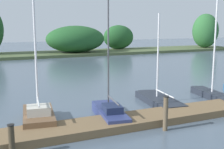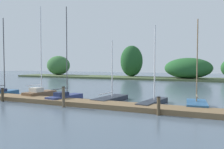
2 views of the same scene
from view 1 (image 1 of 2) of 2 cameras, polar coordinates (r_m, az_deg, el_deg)
The scene contains 8 objects.
dock_pier at distance 14.02m, azimuth 8.19°, elevation -8.36°, with size 27.72×1.80×0.35m.
far_shore at distance 44.33m, azimuth -13.37°, elevation 6.69°, with size 70.36×8.03×7.38m.
sailboat_2 at distance 13.81m, azimuth -14.27°, elevation -7.62°, with size 1.73×3.34×8.51m.
sailboat_3 at distance 14.17m, azimuth -0.53°, elevation -7.20°, with size 1.59×3.84×8.02m.
sailboat_4 at distance 17.07m, azimuth 8.98°, elevation -4.84°, with size 1.83×4.39×5.15m.
sailboat_5 at distance 18.98m, azimuth 19.24°, elevation -3.60°, with size 1.58×4.53×6.08m.
mooring_piling_1 at distance 10.82m, azimuth -19.15°, elevation -12.10°, with size 0.24×0.24×1.15m.
mooring_piling_2 at distance 12.71m, azimuth 10.49°, elevation -7.52°, with size 0.24×0.24×1.52m.
Camera 1 is at (-7.19, -0.36, 4.50)m, focal length 46.47 mm.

